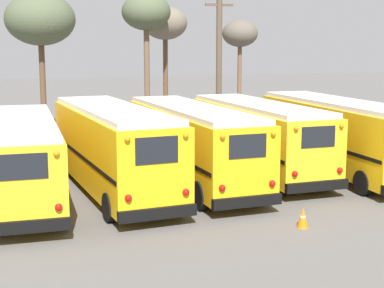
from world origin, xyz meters
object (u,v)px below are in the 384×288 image
Objects in this scene: bare_tree_1 at (240,35)px; traffic_cone at (303,218)px; bare_tree_3 at (146,14)px; school_bus_0 at (23,156)px; school_bus_3 at (258,135)px; school_bus_1 at (112,146)px; utility_pole at (219,60)px; bare_tree_0 at (165,25)px; school_bus_2 at (191,141)px; school_bus_4 at (336,133)px; bare_tree_2 at (40,20)px.

bare_tree_1 is 11.64× the size of traffic_cone.
bare_tree_1 is at bearing 5.37° from bare_tree_3.
school_bus_0 is 10.02m from school_bus_3.
school_bus_0 is at bearing -119.21° from bare_tree_3.
school_bus_1 is at bearing -127.51° from bare_tree_1.
school_bus_3 is at bearing 8.10° from school_bus_0.
utility_pole is 1.10× the size of bare_tree_0.
school_bus_1 is 3.33m from school_bus_2.
school_bus_0 is 0.97× the size of school_bus_1.
school_bus_0 is 17.94m from utility_pole.
bare_tree_3 is (-3.64, 3.51, 2.89)m from utility_pole.
school_bus_4 is 17.10m from bare_tree_3.
bare_tree_0 is at bearing 59.24° from school_bus_0.
school_bus_4 is 16.97m from bare_tree_1.
school_bus_1 is at bearing -112.89° from bare_tree_0.
bare_tree_1 is (9.20, 15.91, 4.50)m from school_bus_2.
school_bus_1 is 21.01m from bare_tree_1.
school_bus_0 is 16.36m from bare_tree_2.
bare_tree_0 is (-1.65, 5.88, 2.30)m from utility_pole.
school_bus_2 is at bearing 5.99° from school_bus_0.
school_bus_2 is 1.46× the size of bare_tree_1.
school_bus_4 is at bearing -2.14° from school_bus_2.
bare_tree_2 is at bearing 106.79° from school_bus_2.
bare_tree_3 is (-6.89, -0.65, 1.30)m from bare_tree_1.
school_bus_2 reaches higher than school_bus_3.
school_bus_1 is at bearing -170.64° from school_bus_3.
bare_tree_2 reaches higher than school_bus_4.
bare_tree_2 is (-10.36, 2.84, 2.40)m from utility_pole.
school_bus_1 is 1.22× the size of bare_tree_2.
bare_tree_3 reaches higher than school_bus_4.
bare_tree_2 is at bearing 81.77° from school_bus_0.
school_bus_1 is at bearing -173.58° from school_bus_2.
school_bus_0 is at bearing -174.44° from school_bus_1.
bare_tree_1 is (15.81, 16.61, 4.56)m from school_bus_0.
traffic_cone is (-3.05, -24.44, -6.62)m from bare_tree_0.
school_bus_0 is 1.16× the size of bare_tree_3.
bare_tree_1 is at bearing 80.92° from school_bus_4.
school_bus_1 reaches higher than school_bus_2.
bare_tree_0 is 0.95× the size of bare_tree_2.
school_bus_2 is at bearing 6.42° from school_bus_1.
bare_tree_1 is 7.04m from bare_tree_3.
bare_tree_0 is 13.11× the size of traffic_cone.
bare_tree_3 is (-4.31, 15.51, 5.77)m from school_bus_4.
traffic_cone is at bearing -129.31° from school_bus_4.
school_bus_1 is 20.22m from bare_tree_0.
school_bus_2 is (3.31, 0.37, -0.06)m from school_bus_1.
utility_pole is at bearing 93.15° from school_bus_4.
school_bus_4 is (9.92, 0.12, -0.03)m from school_bus_1.
bare_tree_1 is at bearing 46.41° from school_bus_0.
utility_pole is at bearing 52.65° from school_bus_1.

